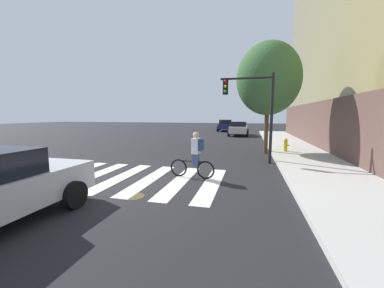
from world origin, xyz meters
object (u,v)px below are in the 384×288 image
object	(u,v)px
sedan_far	(226,125)
street_tree_near	(268,79)
fire_hydrant	(286,145)
cyclist	(195,155)
traffic_light_near	(254,103)
manhole_cover	(133,196)
sedan_mid	(239,128)

from	to	relation	value
sedan_far	street_tree_near	world-z (taller)	street_tree_near
sedan_far	fire_hydrant	xyz separation A→B (m)	(5.47, -19.02, -0.32)
sedan_far	fire_hydrant	bearing A→B (deg)	-73.95
fire_hydrant	cyclist	bearing A→B (deg)	-121.61
traffic_light_near	fire_hydrant	xyz separation A→B (m)	(1.95, 3.09, -2.33)
manhole_cover	sedan_far	distance (m)	27.78
manhole_cover	cyclist	xyz separation A→B (m)	(1.26, 2.28, 0.84)
street_tree_near	traffic_light_near	bearing A→B (deg)	-105.62
sedan_far	traffic_light_near	bearing A→B (deg)	-80.96
cyclist	traffic_light_near	world-z (taller)	traffic_light_near
street_tree_near	sedan_far	bearing A→B (deg)	102.74
cyclist	traffic_light_near	xyz separation A→B (m)	(2.03, 3.37, 2.02)
sedan_mid	fire_hydrant	xyz separation A→B (m)	(3.29, -11.89, -0.28)
sedan_mid	cyclist	size ratio (longest dim) A/B	2.68
manhole_cover	sedan_far	bearing A→B (deg)	90.48
sedan_far	traffic_light_near	distance (m)	22.49
sedan_far	fire_hydrant	size ratio (longest dim) A/B	6.19
traffic_light_near	sedan_mid	bearing A→B (deg)	95.09
manhole_cover	sedan_mid	world-z (taller)	sedan_mid
traffic_light_near	manhole_cover	bearing A→B (deg)	-120.19
cyclist	traffic_light_near	bearing A→B (deg)	59.00
sedan_far	street_tree_near	bearing A→B (deg)	-77.26
manhole_cover	fire_hydrant	bearing A→B (deg)	59.07
fire_hydrant	sedan_far	bearing A→B (deg)	106.05
sedan_mid	street_tree_near	distance (m)	12.75
sedan_mid	cyclist	distance (m)	18.37
cyclist	fire_hydrant	size ratio (longest dim) A/B	2.19
cyclist	fire_hydrant	world-z (taller)	cyclist
fire_hydrant	street_tree_near	world-z (taller)	street_tree_near
traffic_light_near	street_tree_near	bearing A→B (deg)	74.38
street_tree_near	sedan_mid	bearing A→B (deg)	100.12
manhole_cover	sedan_far	xyz separation A→B (m)	(-0.23, 27.77, 0.84)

